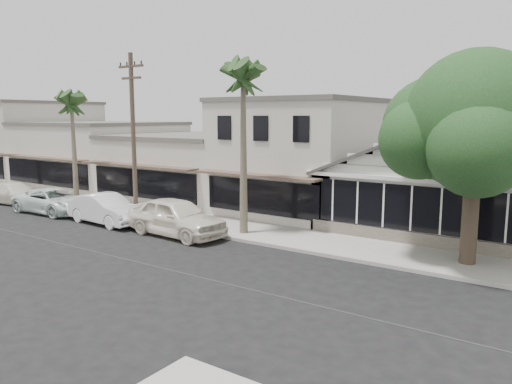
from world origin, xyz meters
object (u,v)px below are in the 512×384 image
Objects in this scene: car_1 at (106,209)px; car_0 at (176,217)px; utility_pole at (133,134)px; car_3 at (14,193)px; shade_tree at (476,125)px; car_2 at (53,201)px.

car_0 is at bearing -84.82° from car_1.
utility_pole is 4.29m from car_1.
car_1 is (-0.95, -1.26, -3.99)m from utility_pole.
car_3 is (-10.95, -0.71, -4.09)m from utility_pole.
shade_tree is at bearing 6.42° from utility_pole.
car_0 reaches higher than car_1.
car_1 is at bearing -126.82° from utility_pole.
car_1 is 0.59× the size of shade_tree.
shade_tree is (17.61, 3.14, 4.59)m from car_1.
car_2 reaches higher than car_3.
car_2 is at bearing 94.05° from car_0.
car_1 is (-5.00, -0.18, -0.12)m from car_0.
car_1 is at bearing -99.56° from car_3.
car_1 is 5.00m from car_2.
car_3 is (-10.00, 0.55, -0.11)m from car_1.
car_3 is (-15.00, 0.37, -0.23)m from car_0.
car_1 reaches higher than car_2.
car_2 is at bearing -169.29° from utility_pole.
shade_tree is (27.61, 2.59, 4.69)m from car_3.
shade_tree is at bearing -76.76° from car_1.
car_3 is at bearing -174.65° from shade_tree.
utility_pole is 5.70m from car_0.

